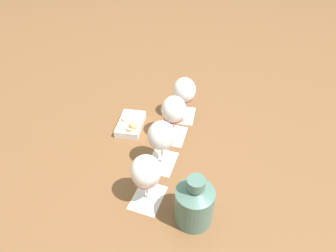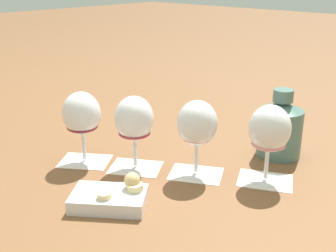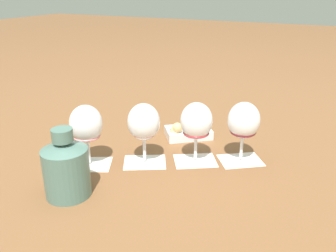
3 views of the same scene
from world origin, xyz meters
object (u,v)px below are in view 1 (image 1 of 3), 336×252
object	(u,v)px
wine_glass_2	(174,111)
snack_dish	(131,124)
wine_glass_3	(184,92)
wine_glass_1	(161,137)
ceramic_vase	(194,203)
wine_glass_0	(146,173)

from	to	relation	value
wine_glass_2	snack_dish	distance (m)	0.20
wine_glass_3	snack_dish	xyz separation A→B (m)	(-0.21, 0.09, -0.10)
wine_glass_1	wine_glass_2	size ratio (longest dim) A/B	1.00
wine_glass_3	ceramic_vase	bearing A→B (deg)	-132.69
wine_glass_0	wine_glass_1	size ratio (longest dim) A/B	1.00
ceramic_vase	snack_dish	distance (m)	0.47
wine_glass_0	wine_glass_3	xyz separation A→B (m)	(0.38, 0.21, -0.00)
wine_glass_1	wine_glass_2	world-z (taller)	same
wine_glass_0	wine_glass_1	distance (m)	0.16
wine_glass_0	wine_glass_2	world-z (taller)	same
wine_glass_2	snack_dish	world-z (taller)	wine_glass_2
wine_glass_1	snack_dish	world-z (taller)	wine_glass_1
wine_glass_0	snack_dish	size ratio (longest dim) A/B	1.01
ceramic_vase	snack_dish	bearing A→B (deg)	74.63
wine_glass_2	ceramic_vase	bearing A→B (deg)	-125.53
wine_glass_0	wine_glass_1	bearing A→B (deg)	30.78
ceramic_vase	wine_glass_0	bearing A→B (deg)	108.88
wine_glass_0	wine_glass_3	size ratio (longest dim) A/B	1.00
snack_dish	ceramic_vase	bearing A→B (deg)	-105.37
wine_glass_1	wine_glass_3	distance (m)	0.28
wine_glass_0	wine_glass_1	xyz separation A→B (m)	(0.13, 0.08, -0.00)
wine_glass_1	wine_glass_0	bearing A→B (deg)	-149.22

